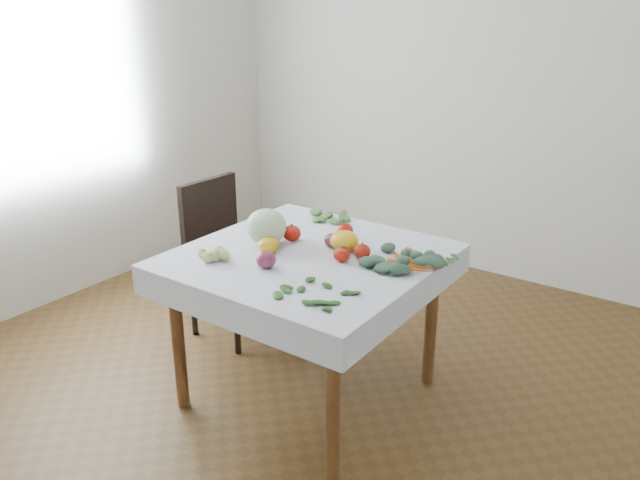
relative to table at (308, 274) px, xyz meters
The scene contains 20 objects.
ground 0.65m from the table, ahead, with size 4.00×4.00×0.00m, color brown.
back_wall 2.12m from the table, 90.00° to the left, with size 4.00×0.04×2.70m, color silver.
left_wall 2.12m from the table, behind, with size 0.04×4.00×2.70m, color silver.
table is the anchor object (origin of this frame).
tablecloth 0.10m from the table, ahead, with size 1.12×1.12×0.01m, color white.
chair 0.86m from the table, 161.91° to the left, with size 0.43×0.43×0.91m.
cabbage 0.31m from the table, behind, with size 0.19×0.19×0.17m, color beige.
tomato_a 0.32m from the table, 87.10° to the left, with size 0.08×0.08×0.07m, color #AB170B.
tomato_b 0.29m from the table, 23.80° to the left, with size 0.08×0.08×0.07m, color #AB170B.
tomato_c 0.24m from the table, 150.98° to the left, with size 0.09×0.09×0.08m, color #AB170B.
tomato_d 0.22m from the table, ahead, with size 0.08×0.08×0.07m, color #AB170B.
heirloom_back 0.23m from the table, 50.73° to the left, with size 0.14×0.14×0.10m, color yellow.
heirloom_front 0.23m from the table, 151.81° to the right, with size 0.10×0.10×0.07m, color yellow.
onion_a 0.20m from the table, 75.71° to the left, with size 0.08×0.08×0.06m, color #521734.
onion_b 0.28m from the table, 102.98° to the right, with size 0.09×0.09×0.08m, color #521734.
tomatillo_cluster 0.45m from the table, 135.57° to the right, with size 0.14×0.10×0.04m.
carrot_bunch 0.52m from the table, 19.00° to the left, with size 0.21×0.24×0.03m.
kale_bunch 0.46m from the table, 18.00° to the left, with size 0.35×0.26×0.04m.
basil_bunch 0.46m from the table, 50.24° to the right, with size 0.29×0.20×0.01m.
dill_bunch 0.54m from the table, 114.00° to the left, with size 0.21×0.20×0.02m.
Camera 1 is at (1.59, -2.16, 1.83)m, focal length 35.00 mm.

